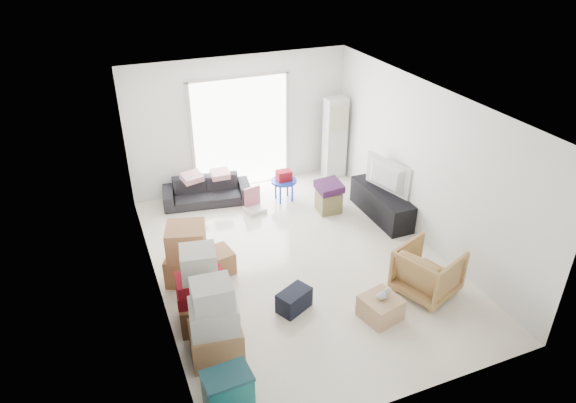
# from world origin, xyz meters

# --- Properties ---
(room_shell) EXTENTS (4.98, 6.48, 3.18)m
(room_shell) POSITION_xyz_m (0.00, 0.00, 1.35)
(room_shell) COLOR white
(room_shell) RESTS_ON ground
(sliding_door) EXTENTS (2.10, 0.04, 2.33)m
(sliding_door) POSITION_xyz_m (0.00, 2.98, 1.24)
(sliding_door) COLOR white
(sliding_door) RESTS_ON room_shell
(ac_tower) EXTENTS (0.45, 0.30, 1.75)m
(ac_tower) POSITION_xyz_m (1.95, 2.65, 0.88)
(ac_tower) COLOR silver
(ac_tower) RESTS_ON room_shell
(tv_console) EXTENTS (0.47, 1.57, 0.52)m
(tv_console) POSITION_xyz_m (2.00, 0.75, 0.26)
(tv_console) COLOR black
(tv_console) RESTS_ON room_shell
(television) EXTENTS (0.85, 1.17, 0.14)m
(television) POSITION_xyz_m (2.00, 0.75, 0.59)
(television) COLOR black
(television) RESTS_ON tv_console
(sofa) EXTENTS (1.75, 0.76, 0.66)m
(sofa) POSITION_xyz_m (-0.90, 2.50, 0.33)
(sofa) COLOR black
(sofa) RESTS_ON room_shell
(pillow_left) EXTENTS (0.41, 0.36, 0.11)m
(pillow_left) POSITION_xyz_m (-1.15, 2.53, 0.72)
(pillow_left) COLOR #DA9FAD
(pillow_left) RESTS_ON sofa
(pillow_right) EXTENTS (0.39, 0.32, 0.13)m
(pillow_right) POSITION_xyz_m (-0.61, 2.47, 0.73)
(pillow_right) COLOR #DA9FAD
(pillow_right) RESTS_ON sofa
(armchair) EXTENTS (1.00, 1.03, 0.83)m
(armchair) POSITION_xyz_m (1.45, -1.45, 0.42)
(armchair) COLOR #AA794B
(armchair) RESTS_ON room_shell
(storage_bins) EXTENTS (0.55, 0.40, 0.61)m
(storage_bins) POSITION_xyz_m (-1.90, -2.44, 0.31)
(storage_bins) COLOR #115F62
(storage_bins) RESTS_ON room_shell
(box_stack_a) EXTENTS (0.69, 0.60, 1.18)m
(box_stack_a) POSITION_xyz_m (-1.80, -1.55, 0.53)
(box_stack_a) COLOR #AD774E
(box_stack_a) RESTS_ON room_shell
(box_stack_b) EXTENTS (0.72, 0.72, 1.23)m
(box_stack_b) POSITION_xyz_m (-1.80, -0.88, 0.53)
(box_stack_b) COLOR #AD774E
(box_stack_b) RESTS_ON room_shell
(box_stack_c) EXTENTS (0.81, 0.76, 0.97)m
(box_stack_c) POSITION_xyz_m (-1.77, 0.16, 0.47)
(box_stack_c) COLOR #AD774E
(box_stack_c) RESTS_ON room_shell
(loose_box) EXTENTS (0.52, 0.52, 0.37)m
(loose_box) POSITION_xyz_m (-1.30, 0.22, 0.19)
(loose_box) COLOR #AD774E
(loose_box) RESTS_ON room_shell
(duffel_bag) EXTENTS (0.57, 0.48, 0.31)m
(duffel_bag) POSITION_xyz_m (-0.53, -1.07, 0.16)
(duffel_bag) COLOR black
(duffel_bag) RESTS_ON room_shell
(ottoman) EXTENTS (0.44, 0.44, 0.41)m
(ottoman) POSITION_xyz_m (1.17, 1.29, 0.21)
(ottoman) COLOR olive
(ottoman) RESTS_ON room_shell
(blanket) EXTENTS (0.46, 0.46, 0.14)m
(blanket) POSITION_xyz_m (1.17, 1.29, 0.48)
(blanket) COLOR #411D4A
(blanket) RESTS_ON ottoman
(kids_table) EXTENTS (0.51, 0.51, 0.64)m
(kids_table) POSITION_xyz_m (0.54, 2.02, 0.46)
(kids_table) COLOR #1733C1
(kids_table) RESTS_ON room_shell
(toy_walker) EXTENTS (0.41, 0.38, 0.47)m
(toy_walker) POSITION_xyz_m (-0.15, 1.82, 0.13)
(toy_walker) COLOR silver
(toy_walker) RESTS_ON room_shell
(wood_crate) EXTENTS (0.59, 0.59, 0.33)m
(wood_crate) POSITION_xyz_m (0.52, -1.69, 0.16)
(wood_crate) COLOR tan
(wood_crate) RESTS_ON room_shell
(plush_bunny) EXTENTS (0.25, 0.14, 0.12)m
(plush_bunny) POSITION_xyz_m (0.55, -1.68, 0.39)
(plush_bunny) COLOR #B2ADA8
(plush_bunny) RESTS_ON wood_crate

